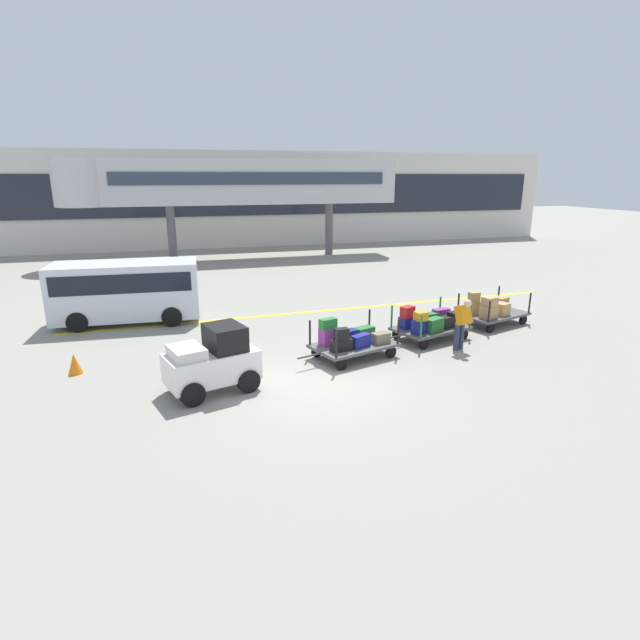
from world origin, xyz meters
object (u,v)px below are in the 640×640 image
Objects in this scene: baggage_cart_lead at (351,341)px; safety_cone_near at (77,291)px; baggage_tug at (213,361)px; baggage_cart_middle at (430,323)px; safety_cone_far at (75,364)px; baggage_cart_tail at (490,309)px; shuttle_van at (126,287)px; baggage_handler at (462,322)px.

baggage_cart_lead is 13.25m from safety_cone_near.
baggage_tug is 4.09m from baggage_cart_lead.
safety_cone_near is (-11.56, 9.15, -0.25)m from baggage_cart_middle.
baggage_cart_middle is at bearing 0.07° from safety_cone_far.
baggage_tug is at bearing -31.66° from safety_cone_far.
baggage_tug is 10.05m from baggage_cart_tail.
shuttle_van is at bearing 109.32° from baggage_tug.
shuttle_van reaches higher than baggage_cart_middle.
safety_cone_far is (-1.00, -4.70, -0.96)m from shuttle_van.
safety_cone_near is 1.00× the size of safety_cone_far.
baggage_cart_lead is 3.02m from baggage_cart_middle.
shuttle_van is 4.90m from safety_cone_far.
safety_cone_near is (-14.35, 8.24, -0.26)m from baggage_cart_tail.
shuttle_van reaches higher than baggage_cart_lead.
safety_cone_near is (-8.66, 10.02, -0.23)m from baggage_cart_lead.
baggage_cart_tail is at bearing 18.09° from baggage_cart_middle.
baggage_handler is at bearing -4.81° from baggage_cart_lead.
baggage_handler is 15.80m from safety_cone_near.
safety_cone_near is (-2.39, 4.46, -0.96)m from shuttle_van.
shuttle_van is 8.89× the size of safety_cone_near.
baggage_cart_tail is at bearing 17.38° from baggage_cart_lead.
baggage_tug is 1.49× the size of baggage_handler.
baggage_cart_tail is 3.16m from baggage_handler.
baggage_handler is 2.84× the size of safety_cone_far.
safety_cone_near is at bearing 130.85° from baggage_cart_lead.
baggage_tug reaches higher than safety_cone_far.
baggage_cart_middle is at bearing -38.37° from safety_cone_near.
safety_cone_far is (-10.59, 1.13, -0.59)m from baggage_handler.
baggage_cart_middle is 5.60× the size of safety_cone_far.
baggage_handler is (-2.38, -2.06, 0.33)m from baggage_cart_tail.
baggage_cart_middle is 14.75m from safety_cone_near.
baggage_handler is 0.32× the size of shuttle_van.
baggage_tug reaches higher than baggage_cart_lead.
shuttle_van is at bearing 148.66° from baggage_handler.
shuttle_van is (-9.17, 4.69, 0.71)m from baggage_cart_middle.
baggage_tug is 7.11m from baggage_cart_middle.
safety_cone_near and safety_cone_far have the same top height.
baggage_cart_middle is at bearing -27.08° from shuttle_van.
baggage_tug is 4.24× the size of safety_cone_near.
shuttle_van is at bearing 162.48° from baggage_cart_tail.
shuttle_van reaches higher than safety_cone_far.
baggage_tug is at bearing -67.04° from safety_cone_near.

